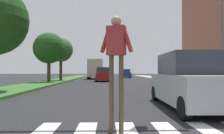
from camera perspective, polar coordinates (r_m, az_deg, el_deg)
ground_plane at (r=25.56m, az=0.62°, el=-3.98°), size 140.00×140.00×0.00m
median_strip at (r=24.35m, az=-16.24°, el=-3.91°), size 3.08×64.00×0.15m
tree_far at (r=23.65m, az=-16.60°, el=4.84°), size 3.30×3.30×5.23m
tree_distant at (r=27.66m, az=-13.59°, el=4.48°), size 3.05×3.05×5.36m
sidewalk_right at (r=24.99m, az=18.31°, el=-3.82°), size 3.00×64.00×0.15m
street_lamp_right at (r=16.68m, az=27.02°, el=10.41°), size 1.02×0.24×7.50m
pedestrian_performer at (r=4.51m, az=1.15°, el=3.34°), size 0.73×0.36×2.49m
suv_crossing at (r=8.10m, az=20.21°, el=-3.70°), size 2.04×4.64×1.97m
sedan_midblock at (r=26.64m, az=-2.47°, el=-2.11°), size 2.05×4.48×1.76m
sedan_distant at (r=40.57m, az=3.74°, el=-1.80°), size 1.96×4.33×1.64m
truck_box_delivery at (r=34.56m, az=-4.38°, el=-0.50°), size 2.40×6.20×3.10m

